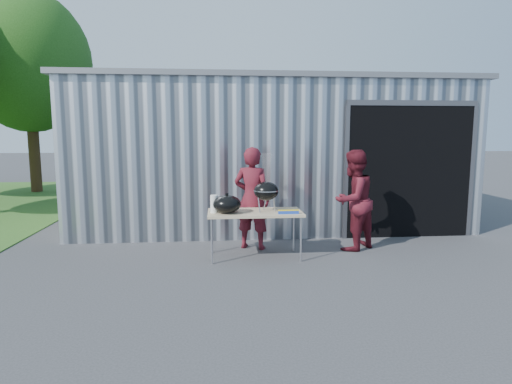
{
  "coord_description": "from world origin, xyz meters",
  "views": [
    {
      "loc": [
        -0.35,
        -6.11,
        1.99
      ],
      "look_at": [
        0.27,
        0.69,
        1.05
      ],
      "focal_mm": 30.0,
      "sensor_mm": 36.0,
      "label": 1
    }
  ],
  "objects": [
    {
      "name": "person_bystander",
      "position": [
        1.96,
        0.91,
        0.86
      ],
      "size": [
        1.06,
        1.02,
        1.72
      ],
      "primitive_type": "imported",
      "rotation": [
        0.0,
        0.0,
        3.77
      ],
      "color": "#5A1520",
      "rests_on": "ground"
    },
    {
      "name": "ground",
      "position": [
        0.0,
        0.0,
        0.0
      ],
      "size": [
        80.0,
        80.0,
        0.0
      ],
      "primitive_type": "plane",
      "color": "#373739"
    },
    {
      "name": "kettle_grill",
      "position": [
        0.42,
        0.57,
        1.18
      ],
      "size": [
        0.41,
        0.41,
        0.93
      ],
      "color": "black",
      "rests_on": "folding_table"
    },
    {
      "name": "foil_box",
      "position": [
        0.74,
        0.33,
        0.78
      ],
      "size": [
        0.32,
        0.06,
        0.06
      ],
      "color": "#1A3EAD",
      "rests_on": "folding_table"
    },
    {
      "name": "building",
      "position": [
        0.92,
        4.59,
        1.54
      ],
      "size": [
        8.2,
        6.2,
        3.1
      ],
      "color": "silver",
      "rests_on": "ground"
    },
    {
      "name": "tree_far",
      "position": [
        -6.5,
        9.0,
        4.31
      ],
      "size": [
        3.99,
        3.99,
        6.61
      ],
      "color": "#442D19",
      "rests_on": "ground"
    },
    {
      "name": "grill_lid",
      "position": [
        -0.21,
        0.48,
        0.89
      ],
      "size": [
        0.44,
        0.44,
        0.32
      ],
      "color": "black",
      "rests_on": "folding_table"
    },
    {
      "name": "person_cook",
      "position": [
        0.24,
        1.13,
        0.88
      ],
      "size": [
        0.75,
        0.63,
        1.76
      ],
      "primitive_type": "imported",
      "rotation": [
        0.0,
        0.0,
        2.77
      ],
      "color": "#5A1520",
      "rests_on": "ground"
    },
    {
      "name": "folding_table",
      "position": [
        0.24,
        0.58,
        0.71
      ],
      "size": [
        1.5,
        0.75,
        0.75
      ],
      "color": "tan",
      "rests_on": "ground"
    },
    {
      "name": "white_tub",
      "position": [
        -0.31,
        0.82,
        0.8
      ],
      "size": [
        0.2,
        0.15,
        0.1
      ],
      "primitive_type": "cube",
      "color": "white",
      "rests_on": "folding_table"
    },
    {
      "name": "paper_towels",
      "position": [
        -0.4,
        0.53,
        0.89
      ],
      "size": [
        0.12,
        0.12,
        0.28
      ],
      "primitive_type": "cylinder",
      "color": "white",
      "rests_on": "folding_table"
    }
  ]
}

